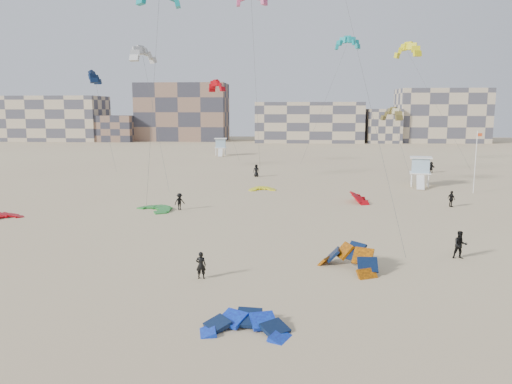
# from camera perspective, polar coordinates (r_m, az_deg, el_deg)

# --- Properties ---
(ground) EXTENTS (320.00, 320.00, 0.00)m
(ground) POSITION_cam_1_polar(r_m,az_deg,el_deg) (27.40, -8.43, -11.59)
(ground) COLOR #C5B584
(ground) RESTS_ON ground
(kite_ground_blue) EXTENTS (4.24, 4.44, 2.32)m
(kite_ground_blue) POSITION_cam_1_polar(r_m,az_deg,el_deg) (23.03, -1.25, -15.70)
(kite_ground_blue) COLOR blue
(kite_ground_blue) RESTS_ON ground
(kite_ground_orange) EXTENTS (5.74, 5.74, 4.10)m
(kite_ground_orange) POSITION_cam_1_polar(r_m,az_deg,el_deg) (31.72, 10.47, -8.70)
(kite_ground_orange) COLOR orange
(kite_ground_orange) RESTS_ON ground
(kite_ground_red) EXTENTS (4.78, 4.71, 1.49)m
(kite_ground_red) POSITION_cam_1_polar(r_m,az_deg,el_deg) (50.64, -27.05, -2.77)
(kite_ground_red) COLOR #BF0603
(kite_ground_red) RESTS_ON ground
(kite_ground_green) EXTENTS (5.52, 5.52, 0.87)m
(kite_ground_green) POSITION_cam_1_polar(r_m,az_deg,el_deg) (50.10, -11.40, -2.04)
(kite_ground_green) COLOR #288836
(kite_ground_green) RESTS_ON ground
(kite_ground_red_far) EXTENTS (3.48, 3.32, 3.21)m
(kite_ground_red_far) POSITION_cam_1_polar(r_m,az_deg,el_deg) (54.40, 11.77, -1.15)
(kite_ground_red_far) COLOR #BF0603
(kite_ground_red_far) RESTS_ON ground
(kite_ground_yellow) EXTENTS (3.54, 3.69, 1.09)m
(kite_ground_yellow) POSITION_cam_1_polar(r_m,az_deg,el_deg) (61.28, 0.73, 0.21)
(kite_ground_yellow) COLOR yellow
(kite_ground_yellow) RESTS_ON ground
(kitesurfer_main) EXTENTS (0.60, 0.40, 1.62)m
(kitesurfer_main) POSITION_cam_1_polar(r_m,az_deg,el_deg) (29.55, -6.31, -8.31)
(kitesurfer_main) COLOR black
(kitesurfer_main) RESTS_ON ground
(kitesurfer_b) EXTENTS (0.92, 0.73, 1.87)m
(kitesurfer_b) POSITION_cam_1_polar(r_m,az_deg,el_deg) (35.78, 22.30, -5.62)
(kitesurfer_b) COLOR black
(kitesurfer_b) RESTS_ON ground
(kitesurfer_c) EXTENTS (1.22, 1.15, 1.66)m
(kitesurfer_c) POSITION_cam_1_polar(r_m,az_deg,el_deg) (49.65, -8.73, -1.09)
(kitesurfer_c) COLOR black
(kitesurfer_c) RESTS_ON ground
(kitesurfer_d) EXTENTS (0.78, 1.05, 1.65)m
(kitesurfer_d) POSITION_cam_1_polar(r_m,az_deg,el_deg) (54.33, 21.43, -0.74)
(kitesurfer_d) COLOR black
(kitesurfer_d) RESTS_ON ground
(kitesurfer_e) EXTENTS (0.93, 0.64, 1.84)m
(kitesurfer_e) POSITION_cam_1_polar(r_m,az_deg,el_deg) (73.42, 0.03, 2.47)
(kitesurfer_e) COLOR black
(kitesurfer_e) RESTS_ON ground
(kitesurfer_f) EXTENTS (1.31, 1.63, 1.73)m
(kitesurfer_f) POSITION_cam_1_polar(r_m,az_deg,el_deg) (82.95, 19.39, 2.69)
(kitesurfer_f) COLOR black
(kitesurfer_f) RESTS_ON ground
(kite_fly_grey) EXTENTS (7.68, 11.47, 16.77)m
(kite_fly_grey) POSITION_cam_1_polar(r_m,az_deg,el_deg) (64.45, -12.81, 14.92)
(kite_fly_grey) COLOR silver
(kite_fly_grey) RESTS_ON ground
(kite_fly_olive) EXTENTS (4.32, 9.87, 9.30)m
(kite_fly_olive) POSITION_cam_1_polar(r_m,az_deg,el_deg) (65.56, 15.26, 8.46)
(kite_fly_olive) COLOR brown
(kite_fly_olive) RESTS_ON ground
(kite_fly_yellow) EXTENTS (12.38, 5.78, 18.69)m
(kite_fly_yellow) POSITION_cam_1_polar(r_m,az_deg,el_deg) (79.71, 16.92, 15.10)
(kite_fly_yellow) COLOR yellow
(kite_fly_yellow) RESTS_ON ground
(kite_fly_navy) EXTENTS (7.13, 7.92, 14.97)m
(kite_fly_navy) POSITION_cam_1_polar(r_m,az_deg,el_deg) (80.37, -17.96, 12.24)
(kite_fly_navy) COLOR #0B1938
(kite_fly_navy) RESTS_ON ground
(kite_fly_teal_b) EXTENTS (9.64, 5.42, 20.58)m
(kite_fly_teal_b) POSITION_cam_1_polar(r_m,az_deg,el_deg) (85.70, 10.39, 16.29)
(kite_fly_teal_b) COLOR #0DAC98
(kite_fly_teal_b) RESTS_ON ground
(kite_fly_red) EXTENTS (6.59, 5.26, 13.95)m
(kite_fly_red) POSITION_cam_1_polar(r_m,az_deg,el_deg) (87.11, -4.51, 11.87)
(kite_fly_red) COLOR #BF0603
(kite_fly_red) RESTS_ON ground
(lifeguard_tower_near) EXTENTS (3.17, 5.47, 3.80)m
(lifeguard_tower_near) POSITION_cam_1_polar(r_m,az_deg,el_deg) (67.73, 18.26, 2.23)
(lifeguard_tower_near) COLOR white
(lifeguard_tower_near) RESTS_ON ground
(lifeguard_tower_far) EXTENTS (2.89, 5.22, 3.72)m
(lifeguard_tower_far) POSITION_cam_1_polar(r_m,az_deg,el_deg) (108.17, -4.06, 5.16)
(lifeguard_tower_far) COLOR white
(lifeguard_tower_far) RESTS_ON ground
(flagpole) EXTENTS (0.60, 0.09, 7.35)m
(flagpole) POSITION_cam_1_polar(r_m,az_deg,el_deg) (64.05, 23.81, 3.31)
(flagpole) COLOR white
(flagpole) RESTS_ON ground
(condo_west_a) EXTENTS (30.00, 15.00, 14.00)m
(condo_west_a) POSITION_cam_1_polar(r_m,az_deg,el_deg) (172.53, -21.83, 7.80)
(condo_west_a) COLOR tan
(condo_west_a) RESTS_ON ground
(condo_west_b) EXTENTS (28.00, 14.00, 18.00)m
(condo_west_b) POSITION_cam_1_polar(r_m,az_deg,el_deg) (162.92, -8.35, 9.02)
(condo_west_b) COLOR #80604D
(condo_west_b) RESTS_ON ground
(condo_mid) EXTENTS (32.00, 16.00, 12.00)m
(condo_mid) POSITION_cam_1_polar(r_m,az_deg,el_deg) (155.01, 6.06, 7.94)
(condo_mid) COLOR tan
(condo_mid) RESTS_ON ground
(condo_east) EXTENTS (26.00, 14.00, 16.00)m
(condo_east) POSITION_cam_1_polar(r_m,az_deg,el_deg) (163.00, 20.40, 8.18)
(condo_east) COLOR tan
(condo_east) RESTS_ON ground
(condo_fill_left) EXTENTS (12.00, 10.00, 8.00)m
(condo_fill_left) POSITION_cam_1_polar(r_m,az_deg,el_deg) (162.91, -15.71, 7.01)
(condo_fill_left) COLOR #80604D
(condo_fill_left) RESTS_ON ground
(condo_fill_right) EXTENTS (10.00, 10.00, 10.00)m
(condo_fill_right) POSITION_cam_1_polar(r_m,az_deg,el_deg) (155.20, 14.28, 7.34)
(condo_fill_right) COLOR tan
(condo_fill_right) RESTS_ON ground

